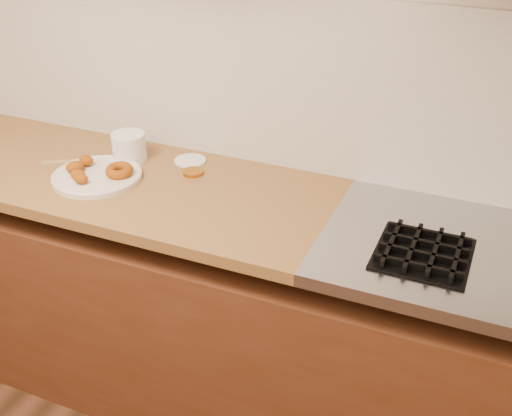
% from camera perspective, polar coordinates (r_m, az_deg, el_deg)
% --- Properties ---
extents(wall_back, '(4.00, 0.02, 2.70)m').
position_cam_1_polar(wall_back, '(2.23, -3.05, 15.43)').
color(wall_back, beige).
rests_on(wall_back, ground).
extents(base_cabinet, '(3.60, 0.60, 0.77)m').
position_cam_1_polar(base_cabinet, '(2.43, -5.67, -9.07)').
color(base_cabinet, '#562D1A').
rests_on(base_cabinet, floor).
extents(butcher_block, '(2.30, 0.62, 0.04)m').
position_cam_1_polar(butcher_block, '(2.51, -19.47, 3.94)').
color(butcher_block, olive).
rests_on(butcher_block, base_cabinet).
extents(backsplash, '(3.60, 0.02, 0.60)m').
position_cam_1_polar(backsplash, '(2.27, -3.08, 11.69)').
color(backsplash, beige).
rests_on(backsplash, wall_back).
extents(donut_plate, '(0.30, 0.30, 0.02)m').
position_cam_1_polar(donut_plate, '(2.26, -13.94, 2.75)').
color(donut_plate, beige).
rests_on(donut_plate, butcher_block).
extents(ring_donut, '(0.12, 0.12, 0.04)m').
position_cam_1_polar(ring_donut, '(2.23, -12.08, 3.29)').
color(ring_donut, '#8F4700').
rests_on(ring_donut, donut_plate).
extents(fried_dough_chunks, '(0.14, 0.16, 0.04)m').
position_cam_1_polar(fried_dough_chunks, '(2.26, -15.42, 3.37)').
color(fried_dough_chunks, '#8F4700').
rests_on(fried_dough_chunks, donut_plate).
extents(plastic_tub, '(0.16, 0.16, 0.10)m').
position_cam_1_polar(plastic_tub, '(2.35, -11.21, 5.34)').
color(plastic_tub, white).
rests_on(plastic_tub, butcher_block).
extents(tub_lid, '(0.12, 0.12, 0.01)m').
position_cam_1_polar(tub_lid, '(2.33, -5.87, 4.21)').
color(tub_lid, silver).
rests_on(tub_lid, butcher_block).
extents(brass_jar_lid, '(0.09, 0.09, 0.01)m').
position_cam_1_polar(brass_jar_lid, '(2.24, -5.62, 3.18)').
color(brass_jar_lid, '#B36F1F').
rests_on(brass_jar_lid, butcher_block).
extents(wooden_utensil, '(0.19, 0.12, 0.02)m').
position_cam_1_polar(wooden_utensil, '(2.38, -16.06, 3.88)').
color(wooden_utensil, olive).
rests_on(wooden_utensil, butcher_block).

